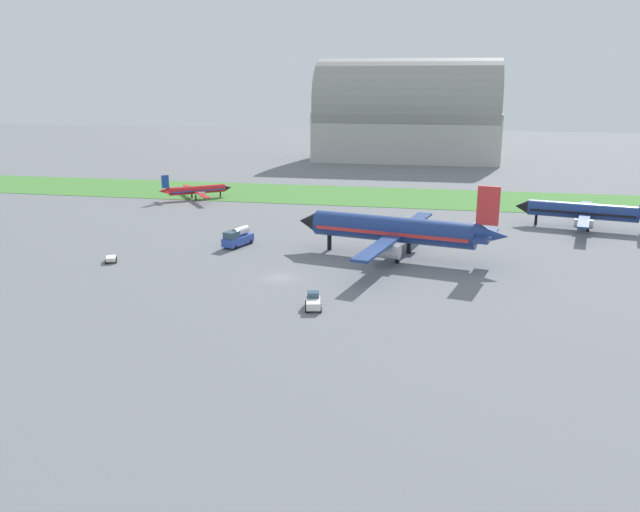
{
  "coord_description": "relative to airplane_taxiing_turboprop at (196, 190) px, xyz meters",
  "views": [
    {
      "loc": [
        23.54,
        -87.54,
        28.21
      ],
      "look_at": [
        5.42,
        2.45,
        3.0
      ],
      "focal_mm": 36.01,
      "sensor_mm": 36.0,
      "label": 1
    }
  ],
  "objects": [
    {
      "name": "ground_plane",
      "position": [
        36.96,
        -58.9,
        -2.32
      ],
      "size": [
        600.0,
        600.0,
        0.0
      ],
      "primitive_type": "plane",
      "color": "slate"
    },
    {
      "name": "grass_taxiway_strip",
      "position": [
        36.96,
        12.3,
        -2.28
      ],
      "size": [
        360.0,
        28.0,
        0.08
      ],
      "primitive_type": "cube",
      "color": "#478438",
      "rests_on": "ground_plane"
    },
    {
      "name": "airplane_taxiing_turboprop",
      "position": [
        0.0,
        0.0,
        0.0
      ],
      "size": [
        15.74,
        17.76,
        6.35
      ],
      "rotation": [
        0.0,
        0.0,
        0.64
      ],
      "color": "red",
      "rests_on": "ground_plane"
    },
    {
      "name": "airplane_midfield_jet",
      "position": [
        52.71,
        -44.07,
        2.27
      ],
      "size": [
        35.26,
        35.73,
        12.75
      ],
      "rotation": [
        0.0,
        0.0,
        2.93
      ],
      "color": "navy",
      "rests_on": "ground_plane"
    },
    {
      "name": "airplane_parked_jet_far",
      "position": [
        87.07,
        -15.47,
        1.13
      ],
      "size": [
        26.53,
        26.88,
        9.58
      ],
      "rotation": [
        0.0,
        0.0,
        2.93
      ],
      "color": "navy",
      "rests_on": "ground_plane"
    },
    {
      "name": "pushback_tug_near_gate",
      "position": [
        44.39,
        -70.78,
        -1.41
      ],
      "size": [
        2.73,
        3.92,
        1.95
      ],
      "rotation": [
        0.0,
        0.0,
        1.8
      ],
      "color": "white",
      "rests_on": "ground_plane"
    },
    {
      "name": "fuel_truck_midfield",
      "position": [
        24.7,
        -42.09,
        -0.74
      ],
      "size": [
        4.28,
        6.92,
        3.29
      ],
      "rotation": [
        0.0,
        0.0,
        4.4
      ],
      "color": "#334FB2",
      "rests_on": "ground_plane"
    },
    {
      "name": "baggage_cart_by_runway",
      "position": [
        8.04,
        -55.99,
        -1.75
      ],
      "size": [
        2.63,
        2.91,
        0.9
      ],
      "rotation": [
        0.0,
        0.0,
        5.17
      ],
      "color": "white",
      "rests_on": "ground_plane"
    },
    {
      "name": "hangar_distant",
      "position": [
        44.78,
        90.03,
        13.88
      ],
      "size": [
        65.03,
        30.93,
        35.59
      ],
      "color": "#BCB7B2",
      "rests_on": "ground_plane"
    }
  ]
}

